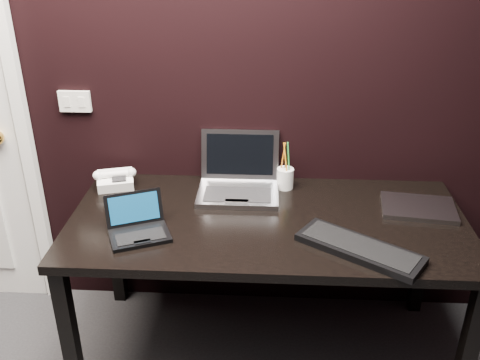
# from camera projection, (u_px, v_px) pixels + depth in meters

# --- Properties ---
(wall_back) EXTENTS (4.00, 0.00, 4.00)m
(wall_back) POSITION_uv_depth(u_px,v_px,m) (205.00, 65.00, 2.41)
(wall_back) COLOR black
(wall_back) RESTS_ON ground
(wall_switch) EXTENTS (0.15, 0.02, 0.10)m
(wall_switch) POSITION_uv_depth(u_px,v_px,m) (75.00, 101.00, 2.51)
(wall_switch) COLOR silver
(wall_switch) RESTS_ON wall_back
(desk) EXTENTS (1.70, 0.80, 0.74)m
(desk) POSITION_uv_depth(u_px,v_px,m) (267.00, 234.00, 2.32)
(desk) COLOR black
(desk) RESTS_ON ground
(netbook) EXTENTS (0.30, 0.28, 0.15)m
(netbook) POSITION_uv_depth(u_px,v_px,m) (138.00, 228.00, 2.16)
(netbook) COLOR black
(netbook) RESTS_ON desk
(silver_laptop) EXTENTS (0.37, 0.33, 0.26)m
(silver_laptop) POSITION_uv_depth(u_px,v_px,m) (239.00, 183.00, 2.49)
(silver_laptop) COLOR #A3A3A8
(silver_laptop) RESTS_ON desk
(ext_keyboard) EXTENTS (0.50, 0.41, 0.03)m
(ext_keyboard) POSITION_uv_depth(u_px,v_px,m) (359.00, 248.00, 2.06)
(ext_keyboard) COLOR black
(ext_keyboard) RESTS_ON desk
(closed_laptop) EXTENTS (0.34, 0.26, 0.02)m
(closed_laptop) POSITION_uv_depth(u_px,v_px,m) (418.00, 208.00, 2.35)
(closed_laptop) COLOR #9E9EA3
(closed_laptop) RESTS_ON desk
(desk_phone) EXTENTS (0.21, 0.19, 0.10)m
(desk_phone) POSITION_uv_depth(u_px,v_px,m) (115.00, 179.00, 2.54)
(desk_phone) COLOR white
(desk_phone) RESTS_ON desk
(mobile_phone) EXTENTS (0.05, 0.05, 0.09)m
(mobile_phone) POSITION_uv_depth(u_px,v_px,m) (121.00, 207.00, 2.31)
(mobile_phone) COLOR black
(mobile_phone) RESTS_ON desk
(pen_cup) EXTENTS (0.10, 0.10, 0.23)m
(pen_cup) POSITION_uv_depth(u_px,v_px,m) (285.00, 177.00, 2.52)
(pen_cup) COLOR white
(pen_cup) RESTS_ON desk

